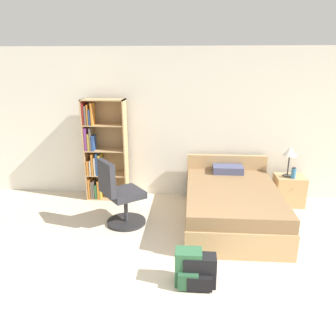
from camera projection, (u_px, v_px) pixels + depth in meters
ground_plane at (205, 326)px, 3.04m from camera, size 14.00×14.00×0.00m
wall_back at (201, 125)px, 5.71m from camera, size 9.00×0.06×2.60m
bookshelf at (101, 153)px, 5.71m from camera, size 0.72×0.32×1.76m
bed at (231, 204)px, 4.96m from camera, size 1.37×2.02×0.81m
office_chair at (120, 197)px, 4.81m from camera, size 0.72×0.71×1.02m
nightstand at (289, 190)px, 5.60m from camera, size 0.48×0.43×0.51m
table_lamp at (290, 153)px, 5.40m from camera, size 0.23×0.23×0.50m
water_bottle at (294, 173)px, 5.40m from camera, size 0.08×0.08×0.19m
backpack_black at (200, 272)px, 3.54m from camera, size 0.36×0.25×0.36m
backpack_green at (188, 268)px, 3.56m from camera, size 0.29×0.27×0.41m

